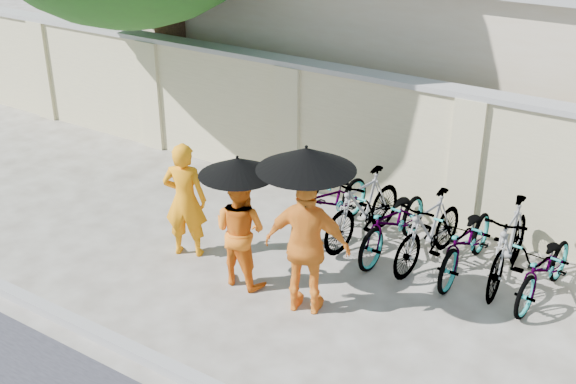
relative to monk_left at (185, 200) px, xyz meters
The scene contains 16 objects.
ground 1.23m from the monk_left, 22.52° to the right, with size 80.00×80.00×0.00m, color #B0ACA4.
kerb 2.35m from the monk_left, 67.41° to the right, with size 40.00×0.16×0.12m, color gray.
compound_wall 3.40m from the monk_left, 56.90° to the left, with size 20.00×0.30×2.00m, color beige.
building_behind 7.28m from the monk_left, 66.75° to the left, with size 14.00×6.00×3.20m, color beige.
monk_left is the anchor object (origin of this frame).
monk_center 1.07m from the monk_left, ahead, with size 0.72×0.56×1.49m, color orange.
parasol_center 1.41m from the monk_left, 12.85° to the right, with size 0.95×0.95×0.92m.
monk_right 2.10m from the monk_left, ahead, with size 1.02×0.43×1.75m, color orange.
parasol_right 2.44m from the monk_left, ahead, with size 1.12×1.12×1.14m.
bike_0 2.13m from the monk_left, 51.56° to the left, with size 0.63×1.82×0.95m, color gray.
bike_1 2.48m from the monk_left, 42.21° to the left, with size 0.49×1.74×1.04m, color gray.
bike_2 2.84m from the monk_left, 34.26° to the left, with size 0.62×1.79×0.94m, color gray.
bike_3 3.26m from the monk_left, 28.90° to the left, with size 0.47×1.66×1.00m, color gray.
bike_4 3.75m from the monk_left, 25.98° to the left, with size 0.62×1.77×0.93m, color gray.
bike_5 4.24m from the monk_left, 23.88° to the left, with size 0.51×1.79×1.08m, color gray.
bike_6 4.67m from the monk_left, 19.79° to the left, with size 0.57×1.63×0.86m, color gray.
Camera 1 is at (5.10, -6.10, 5.00)m, focal length 45.00 mm.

